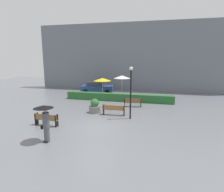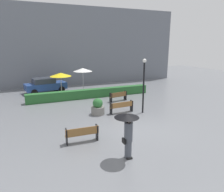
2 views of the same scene
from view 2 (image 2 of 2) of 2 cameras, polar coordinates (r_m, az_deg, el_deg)
The scene contains 12 objects.
ground_plane at distance 13.09m, azimuth 6.55°, elevation -8.81°, with size 60.00×60.00×0.00m, color slate.
bench_mid_center at distance 15.70m, azimuth 2.68°, elevation -2.81°, with size 1.88×0.43×0.85m.
bench_near_left at distance 11.22m, azimuth -8.17°, elevation -10.10°, with size 1.76×0.41×0.85m.
bench_back_row at distance 18.91m, azimuth 1.77°, elevation 0.06°, with size 1.73×0.64×0.85m.
pedestrian_with_umbrella at distance 9.34m, azimuth 4.28°, elevation -8.86°, with size 1.10×1.10×2.12m.
planter_pot at distance 15.38m, azimuth -3.92°, elevation -3.15°, with size 0.98×0.98×1.22m.
lamp_post at distance 15.43m, azimuth 8.70°, elevation 4.22°, with size 0.28×0.28×4.05m.
patio_umbrella_yellow at distance 21.52m, azimuth -13.90°, elevation 5.72°, with size 2.13×2.13×2.28m.
patio_umbrella_white at distance 22.31m, azimuth -8.02°, elevation 7.13°, with size 1.99×1.99×2.61m.
hedge_strip at distance 20.26m, azimuth -5.74°, elevation 0.72°, with size 11.94×0.70×0.84m, color #28602D.
building_facade at distance 27.15m, azimuth -10.26°, elevation 13.23°, with size 28.00×1.20×9.56m, color slate.
parked_car at distance 23.44m, azimuth -17.81°, elevation 2.93°, with size 4.44×2.56×1.57m.
Camera 2 is at (-5.99, -10.48, 5.06)m, focal length 33.35 mm.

